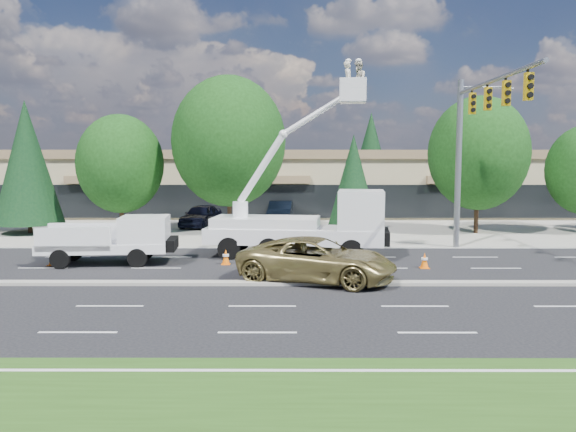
{
  "coord_description": "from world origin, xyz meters",
  "views": [
    {
      "loc": [
        0.89,
        -21.15,
        4.82
      ],
      "look_at": [
        0.83,
        2.44,
        2.4
      ],
      "focal_mm": 35.0,
      "sensor_mm": 36.0,
      "label": 1
    }
  ],
  "objects_px": {
    "minivan": "(317,260)",
    "utility_pickup": "(114,244)",
    "signal_mast": "(473,134)",
    "bucket_truck": "(312,216)"
  },
  "relations": [
    {
      "from": "minivan",
      "to": "bucket_truck",
      "type": "bearing_deg",
      "value": 19.75
    },
    {
      "from": "minivan",
      "to": "utility_pickup",
      "type": "bearing_deg",
      "value": 87.9
    },
    {
      "from": "signal_mast",
      "to": "bucket_truck",
      "type": "xyz_separation_m",
      "value": [
        -8.05,
        -0.95,
        -4.02
      ]
    },
    {
      "from": "signal_mast",
      "to": "utility_pickup",
      "type": "height_order",
      "value": "signal_mast"
    },
    {
      "from": "signal_mast",
      "to": "minivan",
      "type": "relative_size",
      "value": 1.64
    },
    {
      "from": "utility_pickup",
      "to": "minivan",
      "type": "distance_m",
      "value": 9.82
    },
    {
      "from": "utility_pickup",
      "to": "bucket_truck",
      "type": "height_order",
      "value": "bucket_truck"
    },
    {
      "from": "bucket_truck",
      "to": "utility_pickup",
      "type": "bearing_deg",
      "value": -161.38
    },
    {
      "from": "bucket_truck",
      "to": "minivan",
      "type": "relative_size",
      "value": 1.54
    },
    {
      "from": "signal_mast",
      "to": "utility_pickup",
      "type": "relative_size",
      "value": 1.73
    }
  ]
}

